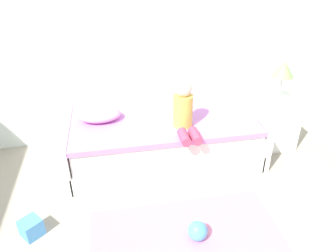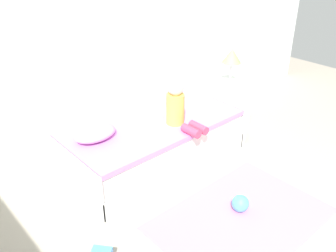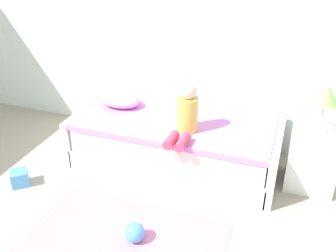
{
  "view_description": "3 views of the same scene",
  "coord_description": "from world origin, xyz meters",
  "views": [
    {
      "loc": [
        -0.61,
        -1.01,
        2.14
      ],
      "look_at": [
        -0.07,
        1.75,
        0.55
      ],
      "focal_mm": 34.34,
      "sensor_mm": 36.0,
      "label": 1
    },
    {
      "loc": [
        -2.32,
        -0.79,
        2.37
      ],
      "look_at": [
        -0.07,
        1.75,
        0.55
      ],
      "focal_mm": 39.22,
      "sensor_mm": 36.0,
      "label": 2
    },
    {
      "loc": [
        1.01,
        -1.27,
        2.28
      ],
      "look_at": [
        -0.07,
        1.75,
        0.55
      ],
      "focal_mm": 40.74,
      "sensor_mm": 36.0,
      "label": 3
    }
  ],
  "objects": [
    {
      "name": "wall_rear",
      "position": [
        0.0,
        2.6,
        1.45
      ],
      "size": [
        7.2,
        0.1,
        2.9
      ],
      "primitive_type": "cube",
      "color": "silver",
      "rests_on": "ground"
    },
    {
      "name": "nightstand",
      "position": [
        1.28,
        2.05,
        0.3
      ],
      "size": [
        0.44,
        0.44,
        0.6
      ],
      "primitive_type": "cube",
      "color": "white",
      "rests_on": "ground"
    },
    {
      "name": "toy_ball",
      "position": [
        -0.01,
        0.78,
        0.08
      ],
      "size": [
        0.17,
        0.17,
        0.17
      ],
      "primitive_type": "sphere",
      "color": "#4C99E5",
      "rests_on": "ground"
    },
    {
      "name": "bed",
      "position": [
        -0.07,
        2.0,
        0.25
      ],
      "size": [
        2.11,
        1.0,
        0.5
      ],
      "color": "white",
      "rests_on": "ground"
    },
    {
      "name": "child_figure",
      "position": [
        0.1,
        1.77,
        0.7
      ],
      "size": [
        0.2,
        0.51,
        0.5
      ],
      "color": "gold",
      "rests_on": "bed"
    },
    {
      "name": "table_lamp",
      "position": [
        1.28,
        2.05,
        0.94
      ],
      "size": [
        0.24,
        0.24,
        0.45
      ],
      "color": "silver",
      "rests_on": "nightstand"
    },
    {
      "name": "area_rug",
      "position": [
        -0.09,
        0.7,
        0.0
      ],
      "size": [
        1.6,
        1.1,
        0.01
      ],
      "primitive_type": "cube",
      "color": "pink",
      "rests_on": "ground"
    },
    {
      "name": "pillow",
      "position": [
        -0.74,
        2.1,
        0.56
      ],
      "size": [
        0.44,
        0.3,
        0.13
      ],
      "primitive_type": "ellipsoid",
      "color": "#EA8CC6",
      "rests_on": "bed"
    }
  ]
}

